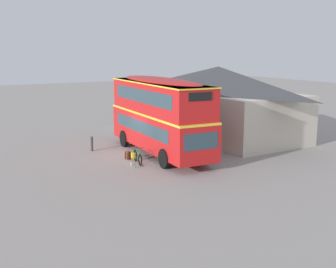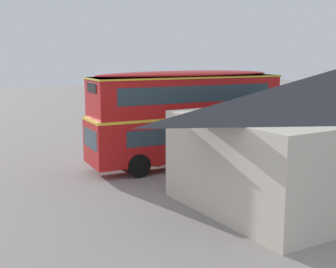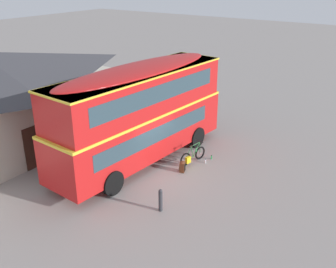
# 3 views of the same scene
# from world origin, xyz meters

# --- Properties ---
(ground_plane) EXTENTS (120.00, 120.00, 0.00)m
(ground_plane) POSITION_xyz_m (0.00, 0.00, 0.00)
(ground_plane) COLOR gray
(double_decker_bus) EXTENTS (10.19, 3.25, 4.79)m
(double_decker_bus) POSITION_xyz_m (0.52, 1.19, 2.64)
(double_decker_bus) COLOR black
(double_decker_bus) RESTS_ON ground
(touring_bicycle) EXTENTS (1.72, 0.54, 1.01)m
(touring_bicycle) POSITION_xyz_m (1.73, -1.03, 0.37)
(touring_bicycle) COLOR black
(touring_bicycle) RESTS_ON ground
(backpack_on_ground) EXTENTS (0.35, 0.33, 0.53)m
(backpack_on_ground) POSITION_xyz_m (0.68, -1.12, 0.28)
(backpack_on_ground) COLOR #592D19
(backpack_on_ground) RESTS_ON ground
(water_bottle_clear_plastic) EXTENTS (0.07, 0.07, 0.22)m
(water_bottle_clear_plastic) POSITION_xyz_m (2.09, -1.58, 0.10)
(water_bottle_clear_plastic) COLOR silver
(water_bottle_clear_plastic) RESTS_ON ground
(water_bottle_green_metal) EXTENTS (0.07, 0.07, 0.22)m
(water_bottle_green_metal) POSITION_xyz_m (2.62, -1.63, 0.10)
(water_bottle_green_metal) COLOR green
(water_bottle_green_metal) RESTS_ON ground
(kerb_bollard) EXTENTS (0.16, 0.16, 0.97)m
(kerb_bollard) POSITION_xyz_m (-2.53, -2.15, 0.50)
(kerb_bollard) COLOR #333338
(kerb_bollard) RESTS_ON ground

